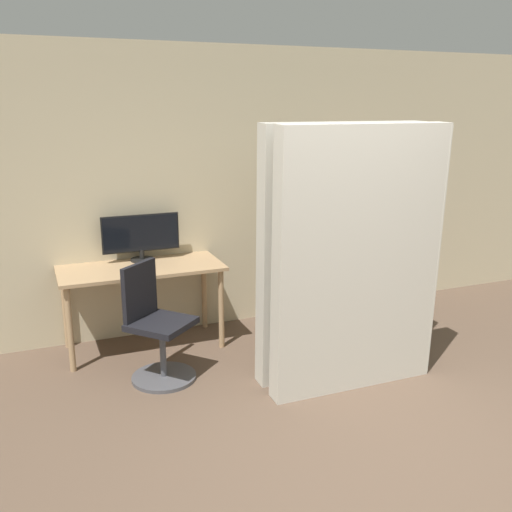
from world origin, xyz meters
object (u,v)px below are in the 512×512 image
at_px(office_chair, 156,333).
at_px(bookshelf, 336,238).
at_px(mattress_near, 359,262).
at_px(mattress_far, 340,253).
at_px(monitor, 141,235).

height_order(office_chair, bookshelf, bookshelf).
height_order(mattress_near, mattress_far, same).
distance_m(office_chair, bookshelf, 2.33).
xyz_separation_m(bookshelf, mattress_near, (-0.72, -1.59, 0.22)).
bearing_deg(monitor, mattress_near, -49.56).
height_order(office_chair, mattress_near, mattress_near).
distance_m(office_chair, mattress_near, 1.70).
height_order(monitor, mattress_near, mattress_near).
relative_size(office_chair, bookshelf, 0.58).
bearing_deg(mattress_near, office_chair, 152.91).
bearing_deg(monitor, office_chair, -94.85).
relative_size(bookshelf, mattress_near, 0.80).
distance_m(office_chair, mattress_far, 1.60).
relative_size(mattress_near, mattress_far, 1.00).
height_order(bookshelf, mattress_far, mattress_far).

